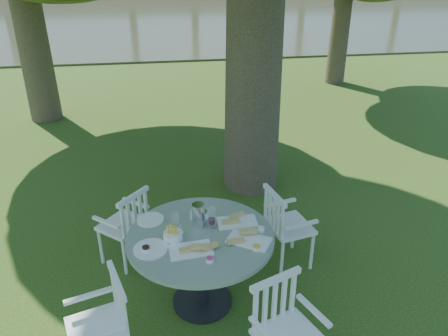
{
  "coord_description": "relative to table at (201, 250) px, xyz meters",
  "views": [
    {
      "loc": [
        -0.66,
        -4.08,
        3.03
      ],
      "look_at": [
        0.0,
        0.2,
        0.85
      ],
      "focal_mm": 35.0,
      "sensor_mm": 36.0,
      "label": 1
    }
  ],
  "objects": [
    {
      "name": "chair_sw",
      "position": [
        -0.78,
        -0.62,
        -0.09
      ],
      "size": [
        0.53,
        0.55,
        0.89
      ],
      "rotation": [
        0.0,
        0.0,
        -1.27
      ],
      "color": "white",
      "rests_on": "ground"
    },
    {
      "name": "tableware",
      "position": [
        -0.04,
        0.06,
        0.21
      ],
      "size": [
        1.19,
        0.83,
        0.23
      ],
      "color": "white",
      "rests_on": "table"
    },
    {
      "name": "chair_nw",
      "position": [
        -0.68,
        0.73,
        -0.11
      ],
      "size": [
        0.59,
        0.59,
        0.86
      ],
      "rotation": [
        0.0,
        0.0,
        -2.28
      ],
      "color": "white",
      "rests_on": "ground"
    },
    {
      "name": "chair_se",
      "position": [
        0.52,
        -0.85,
        -0.1
      ],
      "size": [
        0.57,
        0.55,
        0.88
      ],
      "rotation": [
        0.0,
        0.0,
        0.38
      ],
      "color": "white",
      "rests_on": "ground"
    },
    {
      "name": "table",
      "position": [
        0.0,
        0.0,
        0.0
      ],
      "size": [
        1.3,
        1.3,
        0.78
      ],
      "color": "black",
      "rests_on": "ground"
    },
    {
      "name": "chair_ne",
      "position": [
        0.88,
        0.46,
        -0.1
      ],
      "size": [
        0.51,
        0.53,
        0.88
      ],
      "rotation": [
        0.0,
        0.0,
        -4.49
      ],
      "color": "white",
      "rests_on": "ground"
    },
    {
      "name": "river",
      "position": [
        0.38,
        23.93,
        -0.62
      ],
      "size": [
        100.0,
        28.0,
        0.12
      ],
      "primitive_type": "cube",
      "color": "#30351F",
      "rests_on": "ground"
    },
    {
      "name": "ground",
      "position": [
        0.38,
        0.93,
        -0.62
      ],
      "size": [
        140.0,
        140.0,
        0.0
      ],
      "primitive_type": "plane",
      "color": "#1B360B",
      "rests_on": "ground"
    }
  ]
}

